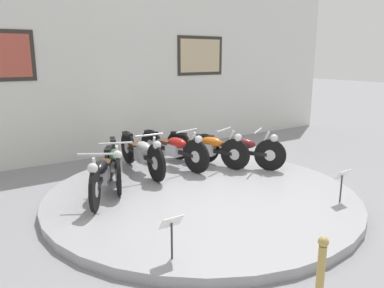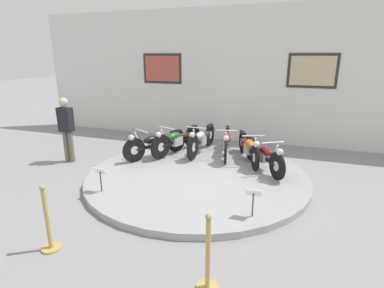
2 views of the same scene
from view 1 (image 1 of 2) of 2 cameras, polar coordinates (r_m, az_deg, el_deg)
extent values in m
plane|color=gray|center=(6.28, 1.38, -8.25)|extent=(60.00, 60.00, 0.00)
cylinder|color=#99999E|center=(6.26, 1.39, -7.69)|extent=(5.03, 5.03, 0.13)
cube|color=silver|center=(9.02, -12.01, 11.69)|extent=(14.00, 0.20, 4.21)
cube|color=#2D2823|center=(10.07, 1.29, 13.30)|extent=(1.40, 0.02, 1.00)
cube|color=#C6B289|center=(10.07, 1.30, 13.30)|extent=(1.24, 0.02, 0.84)
cylinder|color=black|center=(5.54, -14.59, -6.78)|extent=(0.36, 0.57, 0.63)
cylinder|color=silver|center=(5.54, -14.59, -6.78)|extent=(0.17, 0.22, 0.22)
cylinder|color=black|center=(6.80, -12.53, -2.92)|extent=(0.36, 0.57, 0.63)
cylinder|color=silver|center=(6.80, -12.53, -2.92)|extent=(0.17, 0.22, 0.22)
cube|color=black|center=(6.16, -13.45, -4.65)|extent=(0.68, 1.11, 0.07)
cube|color=silver|center=(6.12, -13.52, -4.59)|extent=(0.33, 0.38, 0.24)
ellipsoid|color=black|center=(5.98, -13.76, -3.42)|extent=(0.43, 0.53, 0.20)
cube|color=#472D1E|center=(6.33, -13.20, -2.84)|extent=(0.33, 0.38, 0.07)
cube|color=black|center=(6.73, -12.64, -0.73)|extent=(0.27, 0.36, 0.06)
cylinder|color=silver|center=(5.61, -14.43, -4.35)|extent=(0.16, 0.24, 0.54)
cylinder|color=silver|center=(5.64, -14.39, -1.50)|extent=(0.48, 0.30, 0.03)
sphere|color=silver|center=(5.38, -14.92, -3.59)|extent=(0.15, 0.15, 0.15)
cylinder|color=black|center=(6.08, -11.19, -4.62)|extent=(0.27, 0.64, 0.66)
cylinder|color=silver|center=(6.08, -11.19, -4.62)|extent=(0.14, 0.24, 0.23)
cylinder|color=black|center=(7.38, -11.89, -1.48)|extent=(0.27, 0.64, 0.66)
cylinder|color=silver|center=(7.38, -11.89, -1.48)|extent=(0.14, 0.24, 0.23)
cube|color=black|center=(6.73, -11.57, -2.90)|extent=(0.47, 1.20, 0.07)
cube|color=silver|center=(6.69, -11.56, -2.83)|extent=(0.29, 0.37, 0.24)
ellipsoid|color=#1E562D|center=(6.55, -11.57, -1.72)|extent=(0.36, 0.53, 0.20)
cube|color=#472D1E|center=(6.91, -11.74, -1.29)|extent=(0.29, 0.37, 0.07)
cube|color=black|center=(7.32, -11.99, 0.64)|extent=(0.21, 0.37, 0.06)
cylinder|color=silver|center=(6.17, -11.36, -2.43)|extent=(0.12, 0.25, 0.54)
cylinder|color=silver|center=(6.21, -11.53, 0.14)|extent=(0.52, 0.21, 0.03)
sphere|color=silver|center=(5.93, -11.29, -1.66)|extent=(0.15, 0.15, 0.15)
cylinder|color=black|center=(6.61, -5.49, -2.92)|extent=(0.09, 0.67, 0.67)
cylinder|color=silver|center=(6.61, -5.49, -2.92)|extent=(0.08, 0.24, 0.24)
cylinder|color=black|center=(7.82, -9.72, -0.52)|extent=(0.09, 0.67, 0.67)
cylinder|color=silver|center=(7.82, -9.72, -0.52)|extent=(0.08, 0.24, 0.24)
cube|color=black|center=(7.21, -7.79, -1.62)|extent=(0.14, 1.24, 0.07)
cube|color=silver|center=(7.17, -7.67, -1.54)|extent=(0.22, 0.33, 0.24)
ellipsoid|color=#B2B5BA|center=(7.04, -7.39, -0.46)|extent=(0.25, 0.49, 0.20)
cube|color=#472D1E|center=(7.37, -8.49, -0.19)|extent=(0.22, 0.33, 0.07)
cube|color=black|center=(7.76, -9.81, 1.53)|extent=(0.12, 0.36, 0.06)
cylinder|color=silver|center=(6.69, -6.08, -0.97)|extent=(0.06, 0.25, 0.54)
cylinder|color=silver|center=(6.73, -6.51, 1.38)|extent=(0.54, 0.06, 0.03)
sphere|color=silver|center=(6.47, -5.33, -0.16)|extent=(0.15, 0.15, 0.15)
cylinder|color=black|center=(7.06, 0.65, -1.93)|extent=(0.18, 0.65, 0.65)
cylinder|color=silver|center=(7.06, 0.65, -1.93)|extent=(0.11, 0.23, 0.23)
cylinder|color=black|center=(8.04, -6.19, -0.12)|extent=(0.18, 0.65, 0.65)
cylinder|color=silver|center=(8.04, -6.19, -0.12)|extent=(0.11, 0.23, 0.23)
cube|color=black|center=(7.53, -2.99, -0.97)|extent=(0.30, 1.23, 0.07)
cube|color=silver|center=(7.50, -2.79, -0.87)|extent=(0.26, 0.35, 0.24)
ellipsoid|color=red|center=(7.39, -2.29, 0.19)|extent=(0.31, 0.51, 0.20)
cube|color=#472D1E|center=(7.66, -4.10, 0.34)|extent=(0.26, 0.35, 0.07)
cube|color=black|center=(7.98, -6.24, 1.80)|extent=(0.17, 0.37, 0.06)
cylinder|color=silver|center=(7.11, -0.19, -0.15)|extent=(0.09, 0.25, 0.54)
cylinder|color=silver|center=(7.13, -0.80, 2.03)|extent=(0.54, 0.13, 0.03)
sphere|color=silver|center=(6.94, 1.01, 0.69)|extent=(0.15, 0.15, 0.15)
cylinder|color=black|center=(7.33, 6.56, -1.57)|extent=(0.29, 0.59, 0.62)
cylinder|color=silver|center=(7.33, 6.56, -1.57)|extent=(0.14, 0.22, 0.22)
cylinder|color=black|center=(8.02, -2.03, -0.20)|extent=(0.29, 0.59, 0.62)
cylinder|color=silver|center=(8.02, -2.03, -0.20)|extent=(0.14, 0.22, 0.22)
cube|color=black|center=(7.65, 2.07, -0.86)|extent=(0.54, 1.17, 0.07)
cube|color=silver|center=(7.63, 2.33, -0.75)|extent=(0.31, 0.37, 0.24)
ellipsoid|color=#D16619|center=(7.54, 2.99, 0.33)|extent=(0.39, 0.53, 0.20)
cube|color=#472D1E|center=(7.73, 0.70, 0.37)|extent=(0.31, 0.37, 0.07)
cube|color=black|center=(7.96, -2.04, 1.63)|extent=(0.23, 0.37, 0.06)
cylinder|color=silver|center=(7.35, 5.58, 0.10)|extent=(0.14, 0.25, 0.54)
cylinder|color=silver|center=(7.35, 4.88, 2.19)|extent=(0.51, 0.24, 0.03)
sphere|color=silver|center=(7.23, 7.05, 0.98)|extent=(0.15, 0.15, 0.15)
cylinder|color=black|center=(7.38, 11.81, -1.66)|extent=(0.38, 0.55, 0.62)
cylinder|color=silver|center=(7.38, 11.81, -1.66)|extent=(0.17, 0.22, 0.22)
cylinder|color=black|center=(7.75, 1.99, -0.68)|extent=(0.38, 0.55, 0.62)
cylinder|color=silver|center=(7.75, 1.99, -0.68)|extent=(0.17, 0.22, 0.22)
cube|color=black|center=(7.54, 6.78, -1.16)|extent=(0.74, 1.08, 0.07)
cube|color=silver|center=(7.52, 7.08, -1.04)|extent=(0.34, 0.38, 0.24)
ellipsoid|color=maroon|center=(7.46, 7.85, 0.07)|extent=(0.45, 0.52, 0.20)
cube|color=#472D1E|center=(7.57, 5.21, 0.02)|extent=(0.34, 0.38, 0.07)
cube|color=black|center=(7.69, 2.01, 1.21)|extent=(0.28, 0.36, 0.06)
cylinder|color=silver|center=(7.36, 10.75, -0.04)|extent=(0.17, 0.23, 0.54)
cylinder|color=silver|center=(7.33, 10.01, 2.01)|extent=(0.47, 0.32, 0.03)
sphere|color=silver|center=(7.29, 12.39, 0.88)|extent=(0.15, 0.15, 0.15)
cylinder|color=#333338|center=(4.20, -3.10, -14.57)|extent=(0.02, 0.02, 0.42)
cube|color=white|center=(4.10, -3.14, -11.79)|extent=(0.26, 0.11, 0.15)
cylinder|color=#333338|center=(6.15, 21.75, -6.34)|extent=(0.02, 0.02, 0.42)
cube|color=white|center=(6.08, 21.93, -4.33)|extent=(0.26, 0.11, 0.15)
sphere|color=tan|center=(2.97, 19.40, -13.88)|extent=(0.08, 0.08, 0.08)
camera|label=2|loc=(5.56, 72.11, 8.71)|focal=28.00mm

